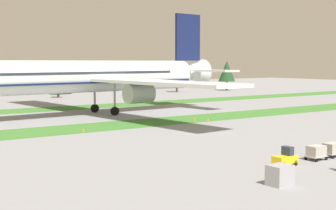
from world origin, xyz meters
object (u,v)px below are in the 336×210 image
(uld_container_0, at_px, (280,175))
(taxiway_marker_0, at_px, (208,119))
(airliner, at_px, (94,76))
(cargo_dolly_second, at_px, (332,149))
(taxiway_marker_2, at_px, (194,119))
(baggage_tug, at_px, (285,158))
(cargo_dolly_lead, at_px, (316,151))
(taxiway_marker_1, at_px, (83,130))

(uld_container_0, height_order, taxiway_marker_0, uld_container_0)
(airliner, xyz_separation_m, cargo_dolly_second, (2.35, -53.92, -6.74))
(airliner, distance_m, taxiway_marker_2, 22.64)
(baggage_tug, distance_m, uld_container_0, 8.05)
(airliner, height_order, taxiway_marker_2, airliner)
(airliner, xyz_separation_m, baggage_tug, (-5.57, -54.14, -6.85))
(cargo_dolly_lead, bearing_deg, airliner, -2.18)
(cargo_dolly_lead, distance_m, taxiway_marker_1, 35.70)
(uld_container_0, relative_size, taxiway_marker_1, 3.17)
(cargo_dolly_lead, bearing_deg, cargo_dolly_second, -90.00)
(cargo_dolly_second, height_order, taxiway_marker_1, cargo_dolly_second)
(cargo_dolly_second, height_order, taxiway_marker_0, cargo_dolly_second)
(baggage_tug, relative_size, cargo_dolly_second, 1.18)
(airliner, distance_m, cargo_dolly_lead, 54.42)
(baggage_tug, relative_size, cargo_dolly_lead, 1.18)
(baggage_tug, bearing_deg, airliner, -7.47)
(taxiway_marker_1, bearing_deg, taxiway_marker_0, -0.80)
(cargo_dolly_second, bearing_deg, airliner, 0.90)
(taxiway_marker_1, height_order, taxiway_marker_2, taxiway_marker_1)
(baggage_tug, xyz_separation_m, uld_container_0, (-6.35, -4.95, 0.07))
(cargo_dolly_lead, height_order, taxiway_marker_2, cargo_dolly_lead)
(airliner, bearing_deg, cargo_dolly_lead, 174.69)
(taxiway_marker_0, bearing_deg, airliner, 120.64)
(cargo_dolly_second, relative_size, taxiway_marker_0, 4.74)
(taxiway_marker_0, relative_size, taxiway_marker_2, 0.83)
(cargo_dolly_second, height_order, taxiway_marker_2, cargo_dolly_second)
(uld_container_0, bearing_deg, cargo_dolly_lead, 24.09)
(cargo_dolly_lead, xyz_separation_m, cargo_dolly_second, (2.90, 0.08, 0.00))
(cargo_dolly_lead, bearing_deg, uld_container_0, 112.49)
(airliner, height_order, uld_container_0, airliner)
(taxiway_marker_2, bearing_deg, taxiway_marker_1, -175.96)
(cargo_dolly_second, xyz_separation_m, taxiway_marker_1, (-14.33, 33.73, -0.60))
(uld_container_0, bearing_deg, baggage_tug, 37.90)
(cargo_dolly_lead, relative_size, cargo_dolly_second, 1.00)
(cargo_dolly_lead, xyz_separation_m, uld_container_0, (-11.38, -5.09, -0.04))
(uld_container_0, relative_size, taxiway_marker_0, 4.23)
(cargo_dolly_lead, height_order, uld_container_0, uld_container_0)
(airliner, relative_size, cargo_dolly_lead, 32.70)
(baggage_tug, height_order, uld_container_0, baggage_tug)
(uld_container_0, xyz_separation_m, taxiway_marker_0, (24.08, 38.56, -0.65))
(cargo_dolly_second, height_order, uld_container_0, uld_container_0)
(airliner, relative_size, uld_container_0, 36.64)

